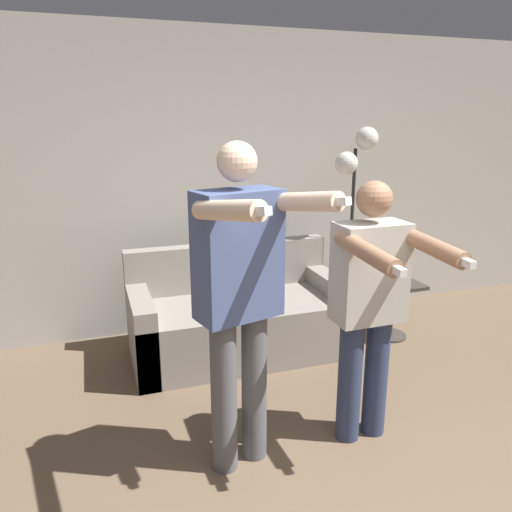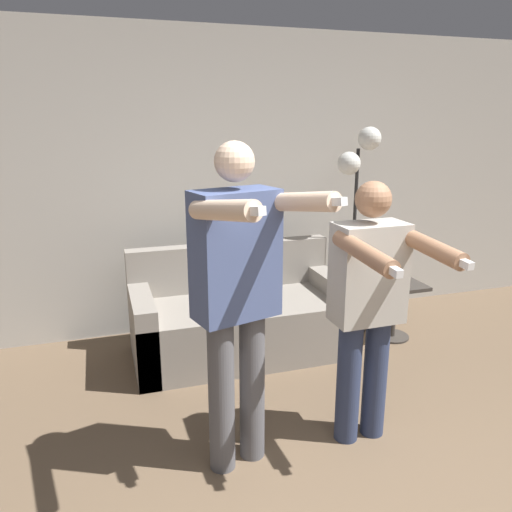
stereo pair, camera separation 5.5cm
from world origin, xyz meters
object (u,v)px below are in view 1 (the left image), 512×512
at_px(cat, 248,234).
at_px(cup, 391,279).
at_px(person_right, 370,300).
at_px(side_table, 391,297).
at_px(floor_lamp, 355,179).
at_px(couch, 239,319).
at_px(person_left, 240,290).

xyz_separation_m(cat, cup, (1.13, -0.47, -0.38)).
height_order(person_right, side_table, person_right).
height_order(person_right, floor_lamp, floor_lamp).
bearing_deg(floor_lamp, cat, 169.85).
xyz_separation_m(couch, person_right, (0.38, -1.33, 0.59)).
distance_m(cat, cup, 1.28).
bearing_deg(side_table, person_left, -145.47).
distance_m(person_right, floor_lamp, 1.70).
bearing_deg(side_table, cat, 159.24).
height_order(cat, floor_lamp, floor_lamp).
distance_m(person_left, cup, 2.11).
relative_size(couch, cat, 3.99).
relative_size(person_right, cat, 3.58).
distance_m(couch, floor_lamp, 1.53).
bearing_deg(person_left, cat, 56.21).
relative_size(floor_lamp, side_table, 3.55).
relative_size(couch, floor_lamp, 0.96).
distance_m(couch, person_left, 1.56).
bearing_deg(side_table, person_right, -129.06).
bearing_deg(cat, person_left, -108.95).
relative_size(person_right, floor_lamp, 0.86).
bearing_deg(couch, cat, 59.81).
bearing_deg(person_left, cup, 19.60).
relative_size(person_right, side_table, 3.06).
xyz_separation_m(person_left, floor_lamp, (1.47, 1.47, 0.34)).
bearing_deg(floor_lamp, couch, -172.63).
xyz_separation_m(person_left, side_table, (1.73, 1.19, -0.66)).
height_order(person_left, person_right, person_left).
bearing_deg(person_right, cat, 96.38).
xyz_separation_m(couch, person_left, (-0.38, -1.33, 0.73)).
distance_m(person_left, side_table, 2.20).
height_order(person_left, floor_lamp, floor_lamp).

